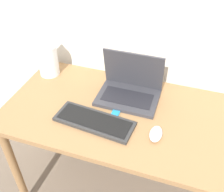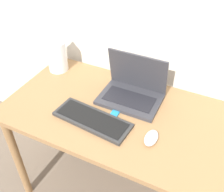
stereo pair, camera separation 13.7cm
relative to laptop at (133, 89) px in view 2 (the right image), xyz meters
The scene contains 7 objects.
wall_back 0.49m from the laptop, 80.87° to the left, with size 6.00×0.05×2.50m.
desk 0.22m from the laptop, 74.03° to the right, with size 1.38×0.69×0.78m.
laptop is the anchor object (origin of this frame).
keyboard 0.30m from the laptop, 112.37° to the right, with size 0.43×0.19×0.02m.
mouse 0.34m from the laptop, 51.64° to the right, with size 0.06×0.11×0.03m.
vase 0.56m from the laptop, behind, with size 0.12×0.12×0.29m.
mp3_player 0.19m from the laptop, 99.15° to the right, with size 0.04×0.06×0.01m.
Camera 2 is at (0.37, -0.61, 1.75)m, focal length 42.00 mm.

